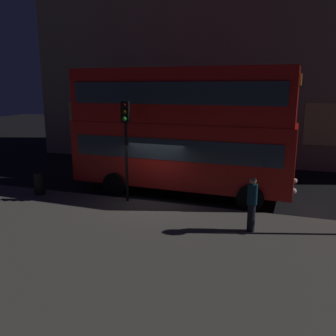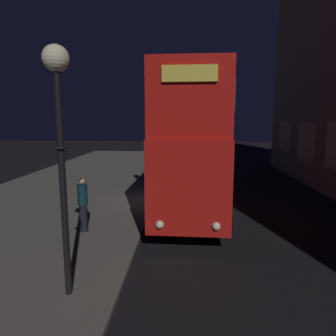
# 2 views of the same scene
# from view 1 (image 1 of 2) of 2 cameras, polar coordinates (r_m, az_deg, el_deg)

# --- Properties ---
(ground_plane) EXTENTS (80.00, 80.00, 0.00)m
(ground_plane) POSITION_cam_1_polar(r_m,az_deg,el_deg) (15.80, -1.91, -5.21)
(ground_plane) COLOR black
(sidewalk_slab) EXTENTS (44.00, 9.42, 0.12)m
(sidewalk_slab) POSITION_cam_1_polar(r_m,az_deg,el_deg) (11.45, -11.10, -12.38)
(sidewalk_slab) COLOR #5B564F
(sidewalk_slab) RESTS_ON ground
(building_with_clock) EXTENTS (14.63, 8.76, 19.40)m
(building_with_clock) POSITION_cam_1_polar(r_m,az_deg,el_deg) (28.83, -1.82, 22.42)
(building_with_clock) COLOR tan
(building_with_clock) RESTS_ON ground
(double_decker_bus) EXTENTS (10.06, 3.08, 5.66)m
(double_decker_bus) POSITION_cam_1_polar(r_m,az_deg,el_deg) (16.12, 2.01, 6.62)
(double_decker_bus) COLOR red
(double_decker_bus) RESTS_ON ground
(traffic_light_near_kerb) EXTENTS (0.35, 0.38, 4.19)m
(traffic_light_near_kerb) POSITION_cam_1_polar(r_m,az_deg,el_deg) (14.83, -6.72, 5.89)
(traffic_light_near_kerb) COLOR black
(traffic_light_near_kerb) RESTS_ON sidewalk_slab
(pedestrian) EXTENTS (0.33, 0.33, 1.86)m
(pedestrian) POSITION_cam_1_polar(r_m,az_deg,el_deg) (12.31, 13.14, -5.52)
(pedestrian) COLOR black
(pedestrian) RESTS_ON sidewalk_slab
(litter_bin) EXTENTS (0.47, 0.47, 0.97)m
(litter_bin) POSITION_cam_1_polar(r_m,az_deg,el_deg) (17.24, -19.70, -2.35)
(litter_bin) COLOR black
(litter_bin) RESTS_ON sidewalk_slab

